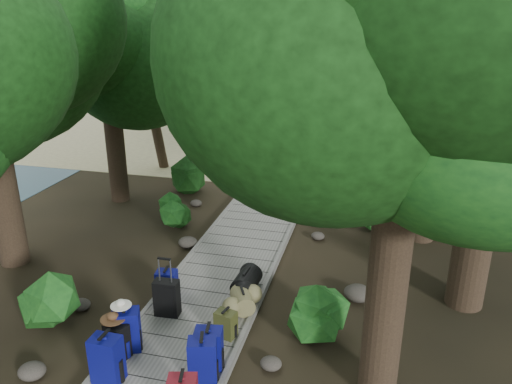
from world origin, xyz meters
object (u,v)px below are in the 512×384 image
(duffel_right_black, at_px, (247,282))
(backpack_right_d, at_px, (226,323))
(backpack_left_a, at_px, (107,357))
(suitcase_on_boardwalk, at_px, (167,298))
(duffel_right_khaki, at_px, (242,300))
(sun_lounger, at_px, (395,142))
(backpack_left_b, at_px, (117,339))
(backpack_right_b, at_px, (203,358))
(kayak, at_px, (239,142))
(lone_suitcase_on_sand, at_px, (303,153))
(backpack_right_c, at_px, (209,346))
(backpack_left_c, at_px, (127,328))
(backpack_left_d, at_px, (167,282))

(duffel_right_black, bearing_deg, backpack_right_d, -84.21)
(backpack_left_a, distance_m, suitcase_on_boardwalk, 1.78)
(duffel_right_khaki, xyz_separation_m, duffel_right_black, (-0.09, 0.61, 0.03))
(backpack_right_d, bearing_deg, sun_lounger, 92.27)
(backpack_left_a, bearing_deg, backpack_left_b, 105.01)
(suitcase_on_boardwalk, bearing_deg, backpack_right_b, -53.29)
(suitcase_on_boardwalk, bearing_deg, backpack_left_b, -105.93)
(backpack_left_a, height_order, kayak, backpack_left_a)
(lone_suitcase_on_sand, xyz_separation_m, sun_lounger, (3.22, 2.81, -0.08))
(backpack_left_a, relative_size, backpack_right_d, 1.59)
(backpack_right_b, height_order, suitcase_on_boardwalk, backpack_right_b)
(duffel_right_khaki, xyz_separation_m, lone_suitcase_on_sand, (-0.45, 9.72, 0.06))
(duffel_right_black, relative_size, lone_suitcase_on_sand, 0.99)
(backpack_right_d, bearing_deg, duffel_right_khaki, 100.24)
(sun_lounger, bearing_deg, duffel_right_black, -116.49)
(backpack_left_a, bearing_deg, backpack_right_c, 27.93)
(backpack_left_b, height_order, backpack_right_c, backpack_right_c)
(backpack_right_b, bearing_deg, duffel_right_black, 73.94)
(backpack_left_b, height_order, duffel_right_black, backpack_left_b)
(backpack_right_d, distance_m, duffel_right_khaki, 0.82)
(backpack_right_d, xyz_separation_m, duffel_right_black, (-0.03, 1.43, -0.04))
(backpack_left_c, xyz_separation_m, suitcase_on_boardwalk, (0.23, 1.05, -0.05))
(duffel_right_black, bearing_deg, backpack_right_c, -85.30)
(backpack_right_d, bearing_deg, kayak, 119.22)
(backpack_left_c, bearing_deg, sun_lounger, 50.86)
(duffel_right_khaki, bearing_deg, backpack_left_b, -157.77)
(backpack_left_b, height_order, backpack_left_d, backpack_left_b)
(kayak, height_order, sun_lounger, sun_lounger)
(backpack_left_b, xyz_separation_m, backpack_right_d, (1.48, 0.91, -0.07))
(backpack_right_b, height_order, sun_lounger, backpack_right_b)
(backpack_left_a, distance_m, backpack_left_b, 0.54)
(backpack_right_c, relative_size, backpack_right_d, 1.39)
(suitcase_on_boardwalk, bearing_deg, kayak, 96.62)
(backpack_right_b, distance_m, backpack_right_c, 0.30)
(backpack_right_d, bearing_deg, backpack_right_c, -77.70)
(backpack_right_d, height_order, sun_lounger, backpack_right_d)
(backpack_left_c, distance_m, backpack_right_c, 1.40)
(backpack_right_b, relative_size, duffel_right_khaki, 1.33)
(sun_lounger, bearing_deg, duffel_right_khaki, -115.48)
(kayak, bearing_deg, suitcase_on_boardwalk, -68.19)
(backpack_left_a, relative_size, duffel_right_black, 1.19)
(lone_suitcase_on_sand, bearing_deg, backpack_left_b, -76.41)
(backpack_right_c, bearing_deg, backpack_left_d, 120.16)
(backpack_left_d, bearing_deg, backpack_right_b, -61.53)
(backpack_left_b, height_order, lone_suitcase_on_sand, backpack_left_b)
(backpack_left_d, height_order, sun_lounger, backpack_left_d)
(suitcase_on_boardwalk, bearing_deg, backpack_left_d, 110.82)
(kayak, bearing_deg, duffel_right_khaki, -61.79)
(duffel_right_black, bearing_deg, backpack_right_b, -85.10)
(backpack_left_a, relative_size, lone_suitcase_on_sand, 1.18)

